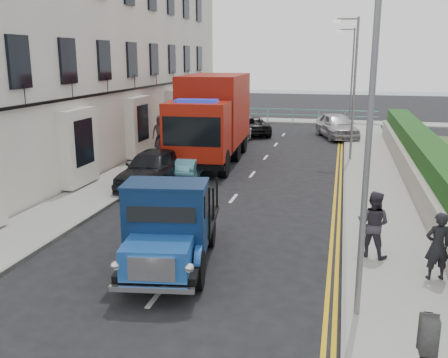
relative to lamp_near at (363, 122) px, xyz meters
The scene contains 22 objects.
ground 6.12m from the lamp_near, 154.42° to the left, with size 120.00×120.00×0.00m, color black.
pavement_west 14.98m from the lamp_near, 130.45° to the left, with size 2.40×38.00×0.12m, color gray.
pavement_east 11.74m from the lamp_near, 84.17° to the left, with size 2.60×38.00×0.12m, color gray.
promenade 31.53m from the lamp_near, 97.67° to the left, with size 30.00×2.50×0.12m, color gray.
sea_plane 62.27m from the lamp_near, 93.85° to the left, with size 120.00×120.00×0.00m, color slate.
terrace_west 20.52m from the lamp_near, 132.29° to the left, with size 6.31×30.20×14.25m.
garden_east 11.82m from the lamp_near, 74.59° to the left, with size 1.45×28.00×1.75m.
seafront_railing 30.68m from the lamp_near, 97.88° to the left, with size 13.00×0.08×1.11m.
lamp_near is the anchor object (origin of this frame).
lamp_mid 16.00m from the lamp_near, 90.00° to the left, with size 1.23×0.18×7.00m.
lamp_far 26.00m from the lamp_near, 90.00° to the left, with size 1.23×0.18×7.00m.
bedford_lorry 5.37m from the lamp_near, 164.20° to the left, with size 2.61×5.05×2.29m.
red_lorry 15.98m from the lamp_near, 114.86° to the left, with size 3.22×8.30×4.27m.
parked_car_front 12.33m from the lamp_near, 130.83° to the left, with size 1.81×4.49×1.53m, color black.
parked_car_mid 14.00m from the lamp_near, 121.19° to the left, with size 1.57×4.52×1.49m, color #58A8BE.
parked_car_rear 21.37m from the lamp_near, 108.72° to the left, with size 2.00×4.92×1.43m, color #A7A9AC.
seafront_car_left 24.69m from the lamp_near, 105.12° to the left, with size 2.11×4.57×1.27m, color black.
seafront_car_right 23.67m from the lamp_near, 91.65° to the left, with size 1.89×4.69×1.60m, color #A9A8AD.
pedestrian_east_near 4.18m from the lamp_near, 47.37° to the left, with size 0.59×0.39×1.62m, color black.
pedestrian_east_far 4.41m from the lamp_near, 80.18° to the left, with size 0.85×0.66×1.74m, color #36313C.
pedestrian_west_near 17.34m from the lamp_near, 122.88° to the left, with size 0.89×0.37×1.53m, color #1B1A30.
pedestrian_west_far 19.55m from the lamp_near, 121.77° to the left, with size 0.92×0.60×1.88m, color #453231.
Camera 1 is at (3.80, -11.53, 5.19)m, focal length 40.00 mm.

